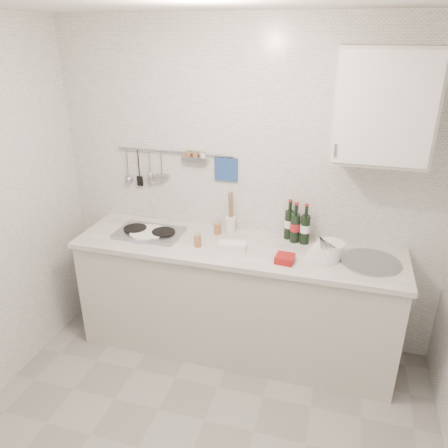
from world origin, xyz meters
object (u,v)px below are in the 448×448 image
wine_bottles (297,222)px  plate_stack_sink (327,251)px  plate_stack_hob (147,234)px  wall_cabinet (384,106)px  utensil_crock (230,223)px

wine_bottles → plate_stack_sink: bearing=-41.6°
plate_stack_hob → wine_bottles: (1.12, 0.23, 0.14)m
wall_cabinet → wine_bottles: (-0.49, 0.09, -0.87)m
wine_bottles → wall_cabinet: bearing=-9.9°
wine_bottles → utensil_crock: 0.52m
plate_stack_hob → plate_stack_sink: bearing=0.8°
wall_cabinet → plate_stack_hob: wall_cabinet is taller
plate_stack_hob → wine_bottles: wine_bottles is taller
wall_cabinet → plate_stack_sink: (-0.25, -0.13, -0.98)m
wall_cabinet → wine_bottles: 1.01m
wall_cabinet → plate_stack_hob: size_ratio=2.34×
wall_cabinet → plate_stack_sink: size_ratio=2.67×
wall_cabinet → plate_stack_sink: wall_cabinet is taller
plate_stack_sink → wall_cabinet: bearing=27.5°
wall_cabinet → plate_stack_sink: 1.01m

